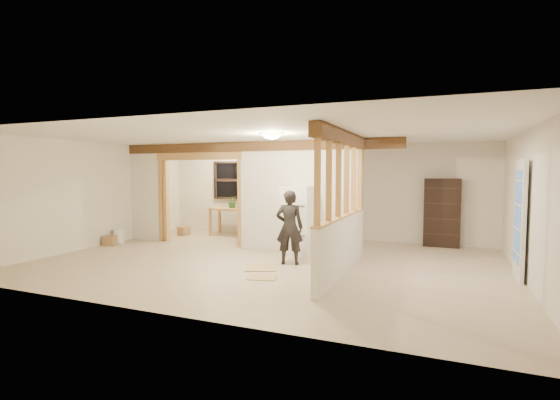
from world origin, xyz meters
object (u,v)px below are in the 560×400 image
at_px(woman, 289,227).
at_px(bookshelf, 442,213).
at_px(work_table, 232,222).
at_px(refrigerator, 298,221).
at_px(shop_vac, 158,225).

bearing_deg(woman, bookshelf, -145.64).
distance_m(work_table, bookshelf, 5.52).
bearing_deg(refrigerator, bookshelf, 37.47).
xyz_separation_m(work_table, shop_vac, (-1.90, -0.83, -0.08)).
bearing_deg(bookshelf, work_table, -176.24).
xyz_separation_m(work_table, bookshelf, (5.50, 0.36, 0.43)).
height_order(woman, work_table, woman).
relative_size(refrigerator, shop_vac, 2.44).
height_order(refrigerator, bookshelf, bookshelf).
relative_size(refrigerator, woman, 1.03).
xyz_separation_m(refrigerator, work_table, (-2.62, 1.84, -0.36)).
relative_size(shop_vac, bookshelf, 0.37).
distance_m(refrigerator, woman, 0.91).
bearing_deg(shop_vac, bookshelf, 9.16).
distance_m(refrigerator, work_table, 3.22).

